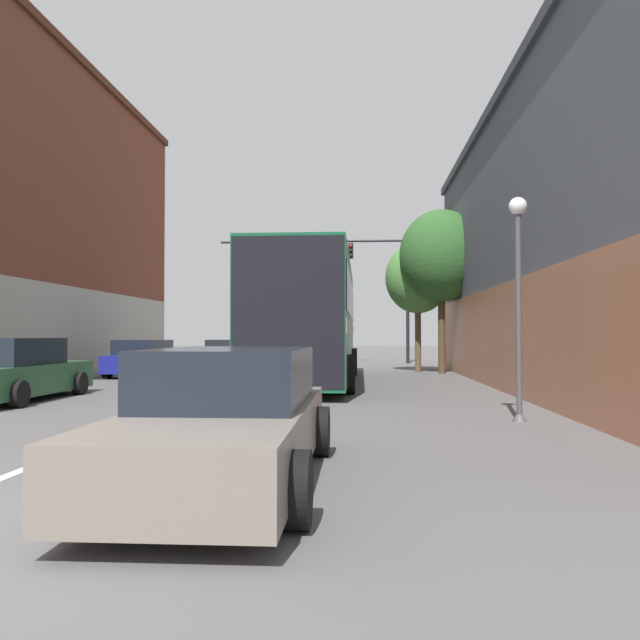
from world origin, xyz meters
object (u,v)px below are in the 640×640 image
bus (310,316)px  street_tree_far (441,256)px  hatchback_foreground (228,418)px  parked_car_left_mid (222,351)px  parked_car_left_far (11,371)px  traffic_signal_gantry (344,267)px  street_tree_near (418,278)px  parked_car_left_near (145,359)px  street_lamp (518,292)px

bus → street_tree_far: 7.17m
hatchback_foreground → parked_car_left_mid: bearing=12.7°
parked_car_left_far → traffic_signal_gantry: size_ratio=0.46×
street_tree_near → bus: bearing=-123.1°
parked_car_left_near → parked_car_left_far: size_ratio=0.90×
parked_car_left_near → street_tree_near: size_ratio=0.79×
parked_car_left_mid → parked_car_left_far: 20.73m
parked_car_left_near → traffic_signal_gantry: (6.95, 10.73, 4.47)m
hatchback_foreground → street_tree_far: size_ratio=0.74×
parked_car_left_near → parked_car_left_far: bearing=-179.7°
parked_car_left_far → traffic_signal_gantry: 21.00m
bus → parked_car_left_near: size_ratio=2.86×
street_tree_near → hatchback_foreground: bearing=-100.8°
hatchback_foreground → parked_car_left_near: size_ratio=1.13×
parked_car_left_far → parked_car_left_mid: bearing=-1.3°
bus → parked_car_left_far: bearing=132.4°
traffic_signal_gantry → street_tree_near: bearing=-66.8°
parked_car_left_mid → parked_car_left_near: bearing=173.0°
traffic_signal_gantry → street_lamp: size_ratio=2.59×
traffic_signal_gantry → street_tree_near: 8.29m
parked_car_left_far → street_tree_near: size_ratio=0.88×
street_lamp → hatchback_foreground: bearing=-131.2°
parked_car_left_near → street_tree_far: size_ratio=0.66×
parked_car_left_far → street_tree_far: size_ratio=0.73×
parked_car_left_far → bus: bearing=-48.5°
parked_car_left_near → parked_car_left_far: parked_car_left_far is taller
parked_car_left_mid → traffic_signal_gantry: size_ratio=0.43×
parked_car_left_far → street_lamp: size_ratio=1.19×
bus → parked_car_left_near: bearing=66.1°
traffic_signal_gantry → street_tree_far: size_ratio=1.59×
hatchback_foreground → parked_car_left_far: bearing=41.7°
bus → street_tree_near: size_ratio=2.26×
traffic_signal_gantry → street_lamp: (3.64, -21.96, -2.86)m
street_tree_far → parked_car_left_far: bearing=-136.1°
parked_car_left_far → street_tree_far: street_tree_far is taller
parked_car_left_far → street_tree_far: 15.80m
bus → street_tree_far: (4.71, 4.83, 2.45)m
bus → parked_car_left_far: bus is taller
parked_car_left_far → street_lamp: (10.67, -2.67, 1.58)m
bus → street_lamp: 9.50m
traffic_signal_gantry → street_lamp: bearing=-80.6°
parked_car_left_near → street_tree_near: 11.12m
hatchback_foreground → street_lamp: (4.09, 4.66, 1.61)m
parked_car_left_far → traffic_signal_gantry: bearing=-20.9°
parked_car_left_near → street_lamp: size_ratio=1.07×
bus → hatchback_foreground: (0.25, -13.12, -1.45)m
hatchback_foreground → traffic_signal_gantry: bearing=-1.1°
parked_car_left_near → street_tree_far: 11.83m
parked_car_left_near → traffic_signal_gantry: 13.54m
parked_car_left_mid → street_tree_near: street_tree_near is taller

